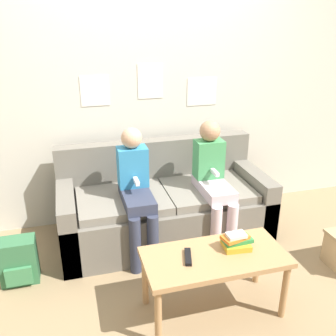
# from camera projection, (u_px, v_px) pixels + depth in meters

# --- Properties ---
(ground_plane) EXTENTS (10.00, 10.00, 0.00)m
(ground_plane) POSITION_uv_depth(u_px,v_px,m) (181.00, 267.00, 3.00)
(ground_plane) COLOR #937A56
(wall_back) EXTENTS (8.00, 0.07, 2.60)m
(wall_back) POSITION_uv_depth(u_px,v_px,m) (150.00, 84.00, 3.40)
(wall_back) COLOR beige
(wall_back) RESTS_ON ground_plane
(couch) EXTENTS (1.81, 0.79, 0.83)m
(couch) POSITION_uv_depth(u_px,v_px,m) (164.00, 207.00, 3.35)
(couch) COLOR #6B665B
(couch) RESTS_ON ground_plane
(coffee_table) EXTENTS (0.93, 0.45, 0.44)m
(coffee_table) POSITION_uv_depth(u_px,v_px,m) (214.00, 262.00, 2.43)
(coffee_table) COLOR #AD7F51
(coffee_table) RESTS_ON ground_plane
(person_left) EXTENTS (0.24, 0.55, 1.06)m
(person_left) POSITION_uv_depth(u_px,v_px,m) (136.00, 188.00, 2.99)
(person_left) COLOR #33384C
(person_left) RESTS_ON ground_plane
(person_right) EXTENTS (0.24, 0.55, 1.07)m
(person_right) POSITION_uv_depth(u_px,v_px,m) (213.00, 178.00, 3.16)
(person_right) COLOR silver
(person_right) RESTS_ON ground_plane
(tv_remote) EXTENTS (0.08, 0.17, 0.02)m
(tv_remote) POSITION_uv_depth(u_px,v_px,m) (188.00, 257.00, 2.38)
(tv_remote) COLOR black
(tv_remote) RESTS_ON coffee_table
(book_stack) EXTENTS (0.21, 0.16, 0.11)m
(book_stack) POSITION_uv_depth(u_px,v_px,m) (236.00, 241.00, 2.47)
(book_stack) COLOR gold
(book_stack) RESTS_ON coffee_table
(backpack) EXTENTS (0.27, 0.20, 0.36)m
(backpack) POSITION_uv_depth(u_px,v_px,m) (19.00, 261.00, 2.79)
(backpack) COLOR #336B42
(backpack) RESTS_ON ground_plane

